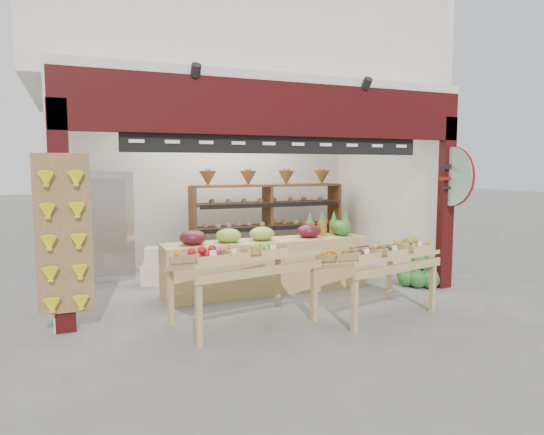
{
  "coord_description": "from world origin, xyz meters",
  "views": [
    {
      "loc": [
        -2.6,
        -6.99,
        1.9
      ],
      "look_at": [
        0.17,
        -0.2,
        1.13
      ],
      "focal_mm": 32.0,
      "sensor_mm": 36.0,
      "label": 1
    }
  ],
  "objects": [
    {
      "name": "ground",
      "position": [
        0.0,
        0.0,
        0.0
      ],
      "size": [
        60.0,
        60.0,
        0.0
      ],
      "primitive_type": "plane",
      "color": "#61625D",
      "rests_on": "ground"
    },
    {
      "name": "shop_structure",
      "position": [
        0.0,
        1.61,
        3.92
      ],
      "size": [
        6.36,
        5.12,
        5.4
      ],
      "color": "silver",
      "rests_on": "ground"
    },
    {
      "name": "banana_board",
      "position": [
        -2.73,
        -1.17,
        1.12
      ],
      "size": [
        0.6,
        0.15,
        1.8
      ],
      "color": "#966C44",
      "rests_on": "ground"
    },
    {
      "name": "gift_sign",
      "position": [
        2.75,
        -1.15,
        1.75
      ],
      "size": [
        0.04,
        0.93,
        0.92
      ],
      "color": "#A0CAB1",
      "rests_on": "ground"
    },
    {
      "name": "back_shelving",
      "position": [
        0.8,
        1.57,
        1.1
      ],
      "size": [
        2.95,
        0.48,
        1.83
      ],
      "color": "brown",
      "rests_on": "ground"
    },
    {
      "name": "refrigerator",
      "position": [
        -2.12,
        1.61,
        0.91
      ],
      "size": [
        0.86,
        0.86,
        1.82
      ],
      "primitive_type": "cube",
      "rotation": [
        0.0,
        0.0,
        0.24
      ],
      "color": "silver",
      "rests_on": "ground"
    },
    {
      "name": "cardboard_stack",
      "position": [
        -1.21,
        0.81,
        0.22
      ],
      "size": [
        1.03,
        0.74,
        0.61
      ],
      "color": "silver",
      "rests_on": "ground"
    },
    {
      "name": "mid_counter",
      "position": [
        0.08,
        -0.23,
        0.44
      ],
      "size": [
        3.18,
        0.65,
        1.01
      ],
      "color": "tan",
      "rests_on": "ground"
    },
    {
      "name": "display_table_left",
      "position": [
        -0.88,
        -1.52,
        0.8
      ],
      "size": [
        1.8,
        1.21,
        1.05
      ],
      "color": "tan",
      "rests_on": "ground"
    },
    {
      "name": "display_table_right",
      "position": [
        0.93,
        -1.82,
        0.77
      ],
      "size": [
        1.67,
        1.15,
        0.98
      ],
      "color": "tan",
      "rests_on": "ground"
    },
    {
      "name": "watermelon_pile",
      "position": [
        2.46,
        -0.83,
        0.18
      ],
      "size": [
        0.69,
        0.69,
        0.54
      ],
      "color": "#1D521B",
      "rests_on": "ground"
    }
  ]
}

